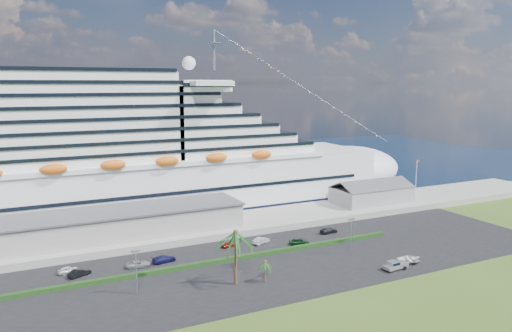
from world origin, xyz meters
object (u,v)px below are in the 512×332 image
cruise_ship (112,160)px  pickup_truck (395,265)px  parked_car_3 (164,259)px  boat_trailer (409,259)px

cruise_ship → pickup_truck: cruise_ship is taller
pickup_truck → cruise_ship: bearing=123.0°
parked_car_3 → pickup_truck: bearing=-132.3°
cruise_ship → boat_trailer: 84.07m
cruise_ship → parked_car_3: (2.51, -42.30, -15.82)m
parked_car_3 → boat_trailer: size_ratio=0.83×
parked_car_3 → pickup_truck: 48.75m
parked_car_3 → pickup_truck: (41.55, -25.50, 0.29)m
boat_trailer → parked_car_3: bearing=152.4°
parked_car_3 → boat_trailer: (46.46, -24.28, 0.41)m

